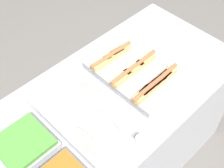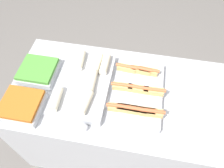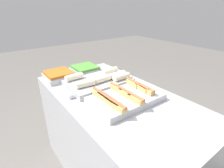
% 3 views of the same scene
% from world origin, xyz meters
% --- Properties ---
extents(ground_plane, '(12.00, 12.00, 0.00)m').
position_xyz_m(ground_plane, '(0.00, 0.00, 0.00)').
color(ground_plane, slate).
extents(counter, '(1.49, 0.78, 0.85)m').
position_xyz_m(counter, '(0.00, 0.00, 0.43)').
color(counter, '#B7BABF').
rests_on(counter, ground_plane).
extents(tray_hotdogs, '(0.35, 0.51, 0.10)m').
position_xyz_m(tray_hotdogs, '(0.12, -0.01, 0.89)').
color(tray_hotdogs, '#B7BABF').
rests_on(tray_hotdogs, counter).
extents(tray_wraps, '(0.35, 0.54, 0.10)m').
position_xyz_m(tray_wraps, '(-0.24, 0.01, 0.89)').
color(tray_wraps, '#B7BABF').
rests_on(tray_wraps, counter).
extents(tray_side_back, '(0.26, 0.25, 0.07)m').
position_xyz_m(tray_side_back, '(-0.58, 0.05, 0.89)').
color(tray_side_back, '#B7BABF').
rests_on(tray_side_back, counter).
extents(serving_spoon_near, '(0.24, 0.04, 0.04)m').
position_xyz_m(serving_spoon_near, '(-0.18, -0.30, 0.87)').
color(serving_spoon_near, silver).
rests_on(serving_spoon_near, counter).
extents(serving_spoon_far, '(0.23, 0.04, 0.04)m').
position_xyz_m(serving_spoon_far, '(-0.19, 0.30, 0.87)').
color(serving_spoon_far, silver).
rests_on(serving_spoon_far, counter).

